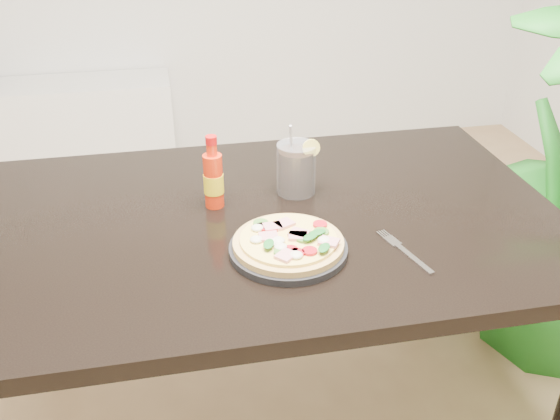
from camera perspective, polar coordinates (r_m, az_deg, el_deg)
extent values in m
cube|color=black|center=(1.51, -0.90, -1.12)|extent=(1.40, 0.90, 0.04)
cylinder|color=black|center=(2.06, -20.81, -6.43)|extent=(0.06, 0.06, 0.71)
cylinder|color=black|center=(2.20, 13.87, -2.80)|extent=(0.06, 0.06, 0.71)
cylinder|color=black|center=(1.35, 0.76, -3.60)|extent=(0.26, 0.26, 0.02)
cylinder|color=tan|center=(1.35, 0.76, -3.06)|extent=(0.24, 0.24, 0.01)
cylinder|color=#FDEF6E|center=(1.34, 0.77, -2.68)|extent=(0.21, 0.21, 0.01)
cube|color=pink|center=(1.38, 0.38, -1.24)|extent=(0.05, 0.05, 0.01)
cube|color=pink|center=(1.32, 4.50, -2.92)|extent=(0.05, 0.05, 0.01)
cube|color=pink|center=(1.34, 1.64, -2.39)|extent=(0.05, 0.04, 0.01)
cube|color=pink|center=(1.37, -0.67, -1.54)|extent=(0.04, 0.04, 0.01)
cube|color=pink|center=(1.34, -1.05, -2.44)|extent=(0.04, 0.03, 0.01)
cube|color=pink|center=(1.27, 0.55, -4.19)|extent=(0.05, 0.05, 0.01)
cube|color=pink|center=(1.35, 1.74, -2.14)|extent=(0.05, 0.05, 0.01)
cylinder|color=#B2131D|center=(1.29, 2.73, -3.77)|extent=(0.03, 0.03, 0.01)
cylinder|color=#B2131D|center=(1.37, -0.84, -1.74)|extent=(0.03, 0.03, 0.01)
cylinder|color=#B2131D|center=(1.28, 1.55, -3.94)|extent=(0.03, 0.03, 0.01)
cylinder|color=#B2131D|center=(1.29, 0.96, -3.68)|extent=(0.03, 0.03, 0.01)
cylinder|color=#B2131D|center=(1.38, 3.69, -1.33)|extent=(0.03, 0.03, 0.01)
cylinder|color=#B2131D|center=(1.37, -1.64, -1.57)|extent=(0.03, 0.03, 0.01)
cylinder|color=#407727|center=(1.39, -1.77, -1.21)|extent=(0.03, 0.03, 0.01)
cylinder|color=#407727|center=(1.33, 2.15, -2.60)|extent=(0.03, 0.03, 0.01)
cylinder|color=#407727|center=(1.36, 3.78, -2.02)|extent=(0.03, 0.03, 0.01)
cylinder|color=#407727|center=(1.29, 0.16, -3.86)|extent=(0.03, 0.03, 0.01)
ellipsoid|color=beige|center=(1.28, 1.49, -4.14)|extent=(0.03, 0.03, 0.01)
ellipsoid|color=beige|center=(1.32, -0.85, -2.97)|extent=(0.03, 0.03, 0.01)
ellipsoid|color=beige|center=(1.37, -2.09, -1.65)|extent=(0.03, 0.03, 0.01)
ellipsoid|color=beige|center=(1.33, -2.18, -2.71)|extent=(0.03, 0.03, 0.01)
ellipsoid|color=beige|center=(1.32, -0.12, -2.79)|extent=(0.03, 0.03, 0.01)
ellipsoid|color=beige|center=(1.33, 4.04, -2.76)|extent=(0.03, 0.03, 0.01)
ellipsoid|color=beige|center=(1.30, 0.06, -3.40)|extent=(0.03, 0.03, 0.01)
ellipsoid|color=#186420|center=(1.33, 2.79, -2.44)|extent=(0.05, 0.04, 0.00)
ellipsoid|color=#186420|center=(1.34, 3.43, -2.05)|extent=(0.04, 0.03, 0.00)
ellipsoid|color=#186420|center=(1.29, 4.05, -3.44)|extent=(0.04, 0.05, 0.00)
ellipsoid|color=#186420|center=(1.30, -1.05, -3.10)|extent=(0.03, 0.05, 0.00)
cylinder|color=red|center=(1.52, -6.10, 2.66)|extent=(0.06, 0.06, 0.14)
cylinder|color=yellow|center=(1.52, -6.08, 2.43)|extent=(0.05, 0.05, 0.05)
cylinder|color=red|center=(1.48, -6.27, 5.51)|extent=(0.03, 0.03, 0.03)
cylinder|color=red|center=(1.47, -6.32, 6.37)|extent=(0.03, 0.03, 0.02)
cylinder|color=black|center=(1.58, 1.49, 3.54)|extent=(0.09, 0.09, 0.11)
cylinder|color=silver|center=(1.58, 1.50, 3.81)|extent=(0.10, 0.10, 0.13)
cylinder|color=#F2E059|center=(1.54, 2.87, 5.69)|extent=(0.04, 0.01, 0.04)
cylinder|color=#B2B2B7|center=(1.57, 1.08, 5.18)|extent=(0.03, 0.06, 0.17)
cube|color=silver|center=(1.36, 12.18, -4.42)|extent=(0.04, 0.12, 0.00)
cube|color=silver|center=(1.41, 10.23, -2.83)|extent=(0.03, 0.04, 0.00)
cube|color=silver|center=(1.43, 9.17, -2.29)|extent=(0.01, 0.03, 0.00)
cube|color=silver|center=(1.43, 9.37, -2.24)|extent=(0.01, 0.03, 0.00)
cube|color=silver|center=(1.44, 9.57, -2.18)|extent=(0.01, 0.03, 0.00)
cube|color=silver|center=(1.44, 9.76, -2.12)|extent=(0.01, 0.03, 0.00)
cylinder|color=brown|center=(2.44, 23.82, -8.14)|extent=(0.28, 0.28, 0.22)
cube|color=white|center=(3.55, -21.18, 6.78)|extent=(1.40, 0.34, 0.50)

